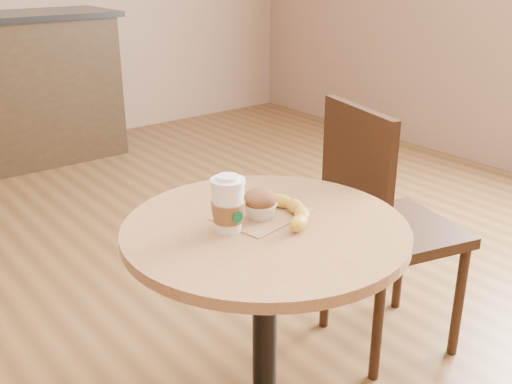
% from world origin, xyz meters
% --- Properties ---
extents(cafe_table, '(0.76, 0.76, 0.75)m').
position_xyz_m(cafe_table, '(0.08, -0.03, 0.55)').
color(cafe_table, black).
rests_on(cafe_table, ground).
extents(chair_right, '(0.51, 0.51, 0.95)m').
position_xyz_m(chair_right, '(0.74, 0.12, 0.52)').
color(chair_right, black).
rests_on(chair_right, ground).
extents(kraft_bag, '(0.27, 0.22, 0.00)m').
position_xyz_m(kraft_bag, '(0.11, 0.02, 0.75)').
color(kraft_bag, '#9F734D').
rests_on(kraft_bag, cafe_table).
extents(coffee_cup, '(0.09, 0.09, 0.15)m').
position_xyz_m(coffee_cup, '(-0.02, 0.00, 0.82)').
color(coffee_cup, white).
rests_on(coffee_cup, cafe_table).
extents(muffin, '(0.09, 0.09, 0.08)m').
position_xyz_m(muffin, '(0.09, 0.01, 0.79)').
color(muffin, silver).
rests_on(muffin, kraft_bag).
extents(banana, '(0.16, 0.29, 0.04)m').
position_xyz_m(banana, '(0.15, -0.01, 0.77)').
color(banana, gold).
rests_on(banana, kraft_bag).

